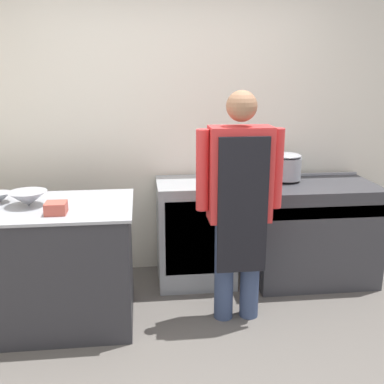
{
  "coord_description": "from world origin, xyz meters",
  "views": [
    {
      "loc": [
        -0.29,
        -2.32,
        1.79
      ],
      "look_at": [
        0.07,
        0.89,
        0.92
      ],
      "focal_mm": 42.0,
      "sensor_mm": 36.0,
      "label": 1
    }
  ],
  "objects_px": {
    "stock_pot": "(286,166)",
    "plastic_tub": "(56,208)",
    "stove": "(312,231)",
    "mixing_bowl": "(28,199)",
    "fridge_unit": "(195,232)",
    "person_cook": "(239,196)"
  },
  "relations": [
    {
      "from": "stove",
      "to": "mixing_bowl",
      "type": "distance_m",
      "value": 2.36
    },
    {
      "from": "mixing_bowl",
      "to": "plastic_tub",
      "type": "distance_m",
      "value": 0.3
    },
    {
      "from": "stove",
      "to": "mixing_bowl",
      "type": "bearing_deg",
      "value": -168.09
    },
    {
      "from": "fridge_unit",
      "to": "stock_pot",
      "type": "relative_size",
      "value": 3.44
    },
    {
      "from": "stove",
      "to": "plastic_tub",
      "type": "distance_m",
      "value": 2.2
    },
    {
      "from": "fridge_unit",
      "to": "mixing_bowl",
      "type": "xyz_separation_m",
      "value": [
        -1.23,
        -0.55,
        0.49
      ]
    },
    {
      "from": "stove",
      "to": "stock_pot",
      "type": "xyz_separation_m",
      "value": [
        -0.23,
        0.12,
        0.57
      ]
    },
    {
      "from": "stove",
      "to": "person_cook",
      "type": "relative_size",
      "value": 0.61
    },
    {
      "from": "stove",
      "to": "fridge_unit",
      "type": "distance_m",
      "value": 1.03
    },
    {
      "from": "stove",
      "to": "mixing_bowl",
      "type": "relative_size",
      "value": 3.87
    },
    {
      "from": "mixing_bowl",
      "to": "person_cook",
      "type": "bearing_deg",
      "value": -4.48
    },
    {
      "from": "person_cook",
      "to": "mixing_bowl",
      "type": "bearing_deg",
      "value": 175.52
    },
    {
      "from": "mixing_bowl",
      "to": "stock_pot",
      "type": "bearing_deg",
      "value": 16.3
    },
    {
      "from": "fridge_unit",
      "to": "plastic_tub",
      "type": "distance_m",
      "value": 1.35
    },
    {
      "from": "mixing_bowl",
      "to": "stock_pot",
      "type": "height_order",
      "value": "stock_pot"
    },
    {
      "from": "person_cook",
      "to": "plastic_tub",
      "type": "bearing_deg",
      "value": -175.84
    },
    {
      "from": "plastic_tub",
      "to": "stock_pot",
      "type": "relative_size",
      "value": 0.52
    },
    {
      "from": "fridge_unit",
      "to": "plastic_tub",
      "type": "relative_size",
      "value": 6.59
    },
    {
      "from": "person_cook",
      "to": "mixing_bowl",
      "type": "xyz_separation_m",
      "value": [
        -1.46,
        0.11,
        -0.0
      ]
    },
    {
      "from": "stock_pot",
      "to": "plastic_tub",
      "type": "bearing_deg",
      "value": -156.16
    },
    {
      "from": "stove",
      "to": "stock_pot",
      "type": "distance_m",
      "value": 0.62
    },
    {
      "from": "mixing_bowl",
      "to": "stock_pot",
      "type": "relative_size",
      "value": 1.02
    }
  ]
}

